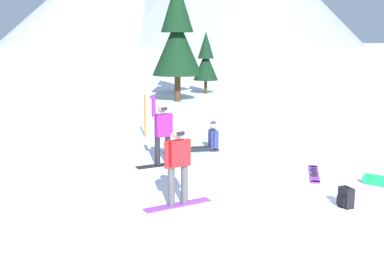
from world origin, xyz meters
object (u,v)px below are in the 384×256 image
at_px(loose_snowboard_near_left, 314,173).
at_px(pine_tree_leaning, 177,35).
at_px(snowboarder_midground, 162,132).
at_px(snowboarder_foreground, 178,165).
at_px(snowboarder_background, 208,141).
at_px(trail_marker_pole, 145,116).
at_px(backpack_black, 346,198).
at_px(pine_tree_short, 206,60).
at_px(pine_tree_young, 178,35).

bearing_deg(loose_snowboard_near_left, pine_tree_leaning, 113.97).
bearing_deg(snowboarder_midground, snowboarder_foreground, -72.30).
height_order(snowboarder_background, trail_marker_pole, trail_marker_pole).
distance_m(snowboarder_foreground, backpack_black, 3.68).
bearing_deg(pine_tree_short, pine_tree_leaning, -104.62).
bearing_deg(loose_snowboard_near_left, snowboarder_midground, 175.89).
height_order(backpack_black, trail_marker_pole, trail_marker_pole).
bearing_deg(pine_tree_short, snowboarder_midground, -86.77).
height_order(trail_marker_pole, pine_tree_young, pine_tree_young).
height_order(snowboarder_midground, pine_tree_leaning, pine_tree_leaning).
relative_size(snowboarder_foreground, trail_marker_pole, 1.10).
bearing_deg(pine_tree_short, backpack_black, -74.97).
height_order(backpack_black, pine_tree_young, pine_tree_young).
bearing_deg(backpack_black, snowboarder_midground, 148.77).
bearing_deg(loose_snowboard_near_left, pine_tree_short, 105.78).
bearing_deg(snowboarder_background, loose_snowboard_near_left, -35.90).
height_order(snowboarder_background, loose_snowboard_near_left, snowboarder_background).
distance_m(pine_tree_leaning, pine_tree_young, 4.90).
bearing_deg(trail_marker_pole, snowboarder_background, -35.73).
bearing_deg(trail_marker_pole, snowboarder_midground, -68.71).
xyz_separation_m(snowboarder_foreground, loose_snowboard_near_left, (3.18, 2.95, -0.89)).
bearing_deg(snowboarder_midground, pine_tree_short, 93.23).
relative_size(snowboarder_midground, pine_tree_young, 0.29).
distance_m(snowboarder_foreground, loose_snowboard_near_left, 4.43).
distance_m(snowboarder_midground, pine_tree_short, 18.33).
distance_m(backpack_black, pine_tree_young, 23.21).
relative_size(snowboarder_midground, trail_marker_pole, 1.29).
bearing_deg(snowboarder_midground, snowboarder_background, 61.43).
relative_size(snowboarder_midground, snowboarder_background, 1.14).
relative_size(backpack_black, pine_tree_leaning, 0.07).
bearing_deg(loose_snowboard_near_left, backpack_black, -80.65).
distance_m(backpack_black, pine_tree_leaning, 18.46).
bearing_deg(snowboarder_midground, pine_tree_leaning, 98.70).
bearing_deg(pine_tree_short, loose_snowboard_near_left, -74.22).
relative_size(snowboarder_background, loose_snowboard_near_left, 0.98).
distance_m(pine_tree_short, pine_tree_young, 2.62).
relative_size(snowboarder_background, trail_marker_pole, 1.13).
xyz_separation_m(snowboarder_foreground, backpack_black, (3.59, 0.45, -0.70)).
relative_size(loose_snowboard_near_left, pine_tree_young, 0.26).
distance_m(snowboarder_midground, pine_tree_leaning, 14.43).
distance_m(loose_snowboard_near_left, pine_tree_leaning, 16.09).
bearing_deg(pine_tree_leaning, snowboarder_background, -75.03).
relative_size(snowboarder_background, pine_tree_short, 0.44).
distance_m(loose_snowboard_near_left, pine_tree_short, 19.41).
bearing_deg(pine_tree_short, pine_tree_young, 164.15).
relative_size(backpack_black, pine_tree_short, 0.12).
xyz_separation_m(snowboarder_midground, snowboarder_background, (1.07, 1.97, -0.63)).
distance_m(loose_snowboard_near_left, trail_marker_pole, 7.07).
distance_m(loose_snowboard_near_left, backpack_black, 2.54).
bearing_deg(snowboarder_background, snowboarder_midground, -118.57).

